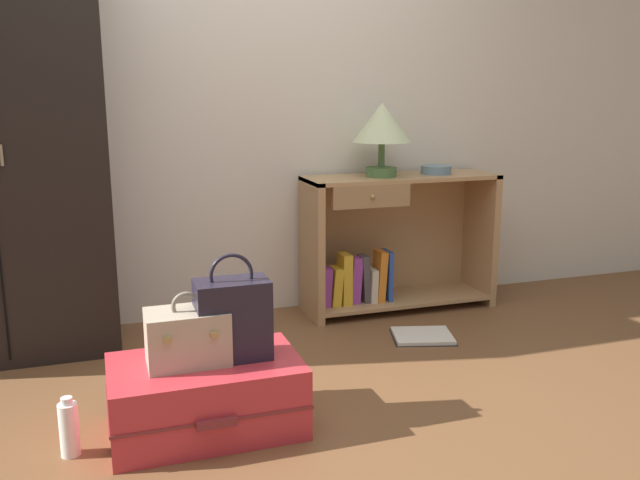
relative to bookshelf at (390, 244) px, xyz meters
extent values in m
plane|color=brown|center=(-0.91, -1.26, -0.37)|extent=(9.00, 9.00, 0.00)
cube|color=silver|center=(-0.91, 0.24, 0.93)|extent=(6.40, 0.10, 2.60)
cylinder|color=gray|center=(-1.93, -0.30, 0.59)|extent=(0.01, 0.01, 0.09)
cube|color=tan|center=(-0.48, -0.02, 0.01)|extent=(0.04, 0.35, 0.77)
cube|color=tan|center=(0.58, -0.02, 0.01)|extent=(0.04, 0.35, 0.77)
cube|color=tan|center=(0.05, -0.02, 0.38)|extent=(1.09, 0.35, 0.02)
cube|color=tan|center=(0.05, -0.02, -0.32)|extent=(1.01, 0.35, 0.02)
cube|color=tan|center=(0.05, 0.15, 0.01)|extent=(1.01, 0.01, 0.75)
cube|color=#9D7950|center=(-0.20, -0.18, 0.31)|extent=(0.44, 0.02, 0.12)
sphere|color=#9E844C|center=(-0.20, -0.20, 0.31)|extent=(0.02, 0.02, 0.02)
cube|color=purple|center=(-0.40, -0.05, -0.20)|extent=(0.06, 0.10, 0.22)
cube|color=gold|center=(-0.35, -0.05, -0.20)|extent=(0.07, 0.12, 0.22)
cube|color=gold|center=(-0.29, -0.05, -0.16)|extent=(0.05, 0.12, 0.29)
cube|color=purple|center=(-0.23, -0.05, -0.18)|extent=(0.07, 0.08, 0.27)
cube|color=#4C474C|center=(-0.17, -0.05, -0.17)|extent=(0.06, 0.10, 0.27)
cube|color=beige|center=(-0.13, -0.05, -0.21)|extent=(0.04, 0.13, 0.19)
cube|color=orange|center=(-0.08, -0.05, -0.16)|extent=(0.06, 0.11, 0.29)
cube|color=#2D51B2|center=(-0.03, -0.05, -0.17)|extent=(0.03, 0.13, 0.28)
cylinder|color=#4C7542|center=(-0.07, -0.02, 0.42)|extent=(0.17, 0.17, 0.05)
cylinder|color=#4C7542|center=(-0.07, -0.02, 0.51)|extent=(0.04, 0.04, 0.14)
cone|color=beige|center=(-0.07, -0.02, 0.69)|extent=(0.32, 0.32, 0.21)
cylinder|color=slate|center=(0.27, -0.02, 0.42)|extent=(0.17, 0.17, 0.05)
cube|color=#D1333D|center=(-1.24, -1.11, -0.24)|extent=(0.69, 0.42, 0.27)
cube|color=maroon|center=(-1.24, -1.11, -0.24)|extent=(0.70, 0.43, 0.01)
cube|color=maroon|center=(-1.24, -1.33, -0.24)|extent=(0.14, 0.02, 0.03)
cube|color=#B7A88E|center=(-1.29, -1.10, -0.01)|extent=(0.29, 0.19, 0.20)
torus|color=gray|center=(-1.29, -1.10, 0.11)|extent=(0.11, 0.02, 0.11)
cube|color=tan|center=(-1.37, -1.20, 0.03)|extent=(0.02, 0.01, 0.02)
cube|color=tan|center=(-1.21, -1.20, 0.03)|extent=(0.02, 0.01, 0.02)
cube|color=#231E2D|center=(-1.13, -1.10, 0.04)|extent=(0.27, 0.16, 0.30)
torus|color=#231E2D|center=(-1.13, -1.10, 0.21)|extent=(0.16, 0.01, 0.16)
cylinder|color=white|center=(-1.71, -1.14, -0.28)|extent=(0.07, 0.07, 0.19)
cylinder|color=silver|center=(-1.71, -1.14, -0.17)|extent=(0.04, 0.04, 0.02)
cube|color=white|center=(-0.04, -0.51, -0.36)|extent=(0.35, 0.31, 0.02)
cube|color=black|center=(-0.04, -0.51, -0.37)|extent=(0.37, 0.33, 0.01)
camera|label=1|loc=(-1.57, -3.42, 0.87)|focal=37.95mm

